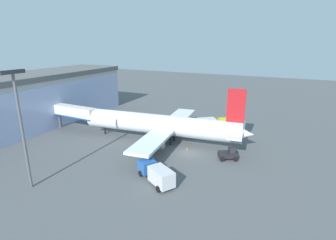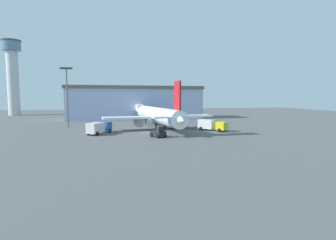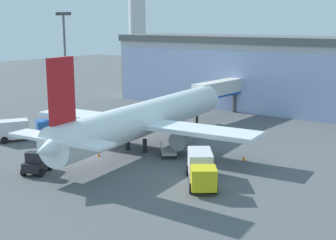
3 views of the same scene
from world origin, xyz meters
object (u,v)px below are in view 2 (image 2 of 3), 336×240
jet_bridge (140,109)px  airplane (158,115)px  fuel_truck (211,125)px  safety_cone_nose (155,131)px  safety_cone_wingtip (199,126)px  apron_light_mast (67,91)px  pushback_tug (159,133)px  catering_truck (99,127)px  control_tower (13,72)px  baggage_cart (176,127)px

jet_bridge → airplane: airplane is taller
fuel_truck → safety_cone_nose: 14.03m
safety_cone_wingtip → safety_cone_nose: bearing=-149.0°
airplane → safety_cone_wingtip: bearing=-86.4°
safety_cone_nose → apron_light_mast: bearing=146.3°
jet_bridge → safety_cone_wingtip: (14.63, -19.52, -4.04)m
fuel_truck → pushback_tug: size_ratio=1.94×
jet_bridge → apron_light_mast: 25.43m
catering_truck → safety_cone_wingtip: catering_truck is taller
control_tower → airplane: control_tower is taller
jet_bridge → control_tower: bearing=53.5°
jet_bridge → apron_light_mast: (-21.04, -13.17, 5.52)m
apron_light_mast → baggage_cart: size_ratio=5.19×
pushback_tug → apron_light_mast: bearing=16.3°
control_tower → jet_bridge: bearing=-38.2°
apron_light_mast → fuel_truck: bearing=-22.9°
baggage_cart → safety_cone_nose: bearing=-97.0°
fuel_truck → safety_cone_wingtip: (-0.18, 8.77, -1.19)m
baggage_cart → control_tower: bearing=179.8°
safety_cone_nose → control_tower: bearing=127.6°
fuel_truck → pushback_tug: (-14.59, -7.48, -0.49)m
baggage_cart → safety_cone_wingtip: bearing=73.3°
airplane → apron_light_mast: bearing=63.4°
control_tower → pushback_tug: size_ratio=9.04×
safety_cone_nose → baggage_cart: bearing=36.0°
catering_truck → baggage_cart: 19.99m
catering_truck → safety_cone_nose: 13.05m
catering_truck → jet_bridge: bearing=7.2°
control_tower → fuel_truck: 98.18m
pushback_tug → safety_cone_wingtip: (14.41, 16.25, -0.70)m
baggage_cart → safety_cone_nose: (-6.32, -4.59, -0.23)m
apron_light_mast → fuel_truck: 39.79m
catering_truck → safety_cone_nose: (12.98, 0.52, -1.19)m
apron_light_mast → safety_cone_wingtip: 37.47m
jet_bridge → airplane: (2.65, -21.70, -0.77)m
fuel_truck → safety_cone_nose: size_ratio=12.97×
control_tower → airplane: bearing=-48.8°
airplane → catering_truck: (-14.79, -6.61, -2.07)m
fuel_truck → control_tower: bearing=-173.4°
control_tower → baggage_cart: (59.46, -64.32, -18.79)m
catering_truck → baggage_cart: size_ratio=2.36×
baggage_cart → catering_truck: bearing=-118.2°
airplane → baggage_cart: (4.51, -1.50, -3.04)m
jet_bridge → airplane: 21.88m
apron_light_mast → pushback_tug: apron_light_mast is taller
control_tower → apron_light_mast: size_ratio=2.05×
safety_cone_nose → fuel_truck: bearing=-2.0°
baggage_cart → pushback_tug: size_ratio=0.85×
apron_light_mast → fuel_truck: (35.85, -15.12, -8.36)m
jet_bridge → catering_truck: bearing=158.5°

